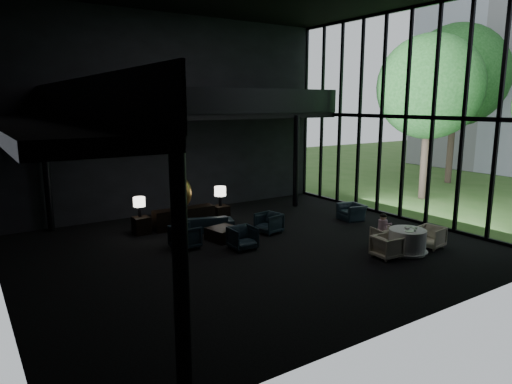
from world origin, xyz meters
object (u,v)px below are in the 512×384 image
side_table_left (141,225)px  side_table_right (221,213)px  dining_chair_east (430,236)px  dining_chair_west (387,246)px  console (184,218)px  lounge_armchair_west (185,235)px  dining_chair_north (384,237)px  lounge_armchair_east (269,222)px  window_armchair (352,210)px  table_lamp_left (139,203)px  dining_table (407,243)px  sofa (206,221)px  lounge_armchair_south (243,237)px  child (383,223)px  bronze_urn (182,192)px  table_lamp_right (220,192)px  coffee_table (224,234)px

side_table_left → side_table_right: bearing=0.4°
dining_chair_east → dining_chair_west: size_ratio=1.04×
console → lounge_armchair_west: bearing=-113.9°
dining_chair_north → dining_chair_east: (1.13, -0.88, 0.06)m
lounge_armchair_east → window_armchair: 3.81m
console → side_table_right: console is taller
table_lamp_left → dining_chair_west: table_lamp_left is taller
dining_chair_west → dining_table: bearing=-89.3°
side_table_right → dining_chair_west: bearing=-72.9°
sofa → lounge_armchair_west: bearing=61.3°
console → lounge_armchair_south: lounge_armchair_south is taller
side_table_left → child: size_ratio=0.98×
bronze_urn → table_lamp_right: bronze_urn is taller
side_table_right → dining_chair_east: 7.67m
dining_chair_east → child: size_ratio=1.20×
console → side_table_right: size_ratio=3.84×
console → lounge_armchair_south: size_ratio=2.84×
side_table_right → window_armchair: bearing=-31.3°
side_table_right → lounge_armchair_east: bearing=-76.4°
table_lamp_right → dining_chair_north: bearing=-64.0°
bronze_urn → dining_table: bearing=-55.8°
table_lamp_right → dining_chair_west: (2.00, -6.53, -0.78)m
table_lamp_left → side_table_right: table_lamp_left is taller
side_table_right → lounge_armchair_west: (-2.61, -2.38, 0.14)m
bronze_urn → side_table_left: size_ratio=2.20×
lounge_armchair_south → dining_chair_west: size_ratio=1.14×
side_table_left → dining_table: bearing=-47.1°
side_table_right → coffee_table: bearing=-117.0°
side_table_left → console: bearing=-3.0°
lounge_armchair_east → coffee_table: 1.75m
sofa → lounge_armchair_south: bearing=107.4°
dining_table → sofa: bearing=125.6°
table_lamp_left → dining_table: 9.01m
table_lamp_left → window_armchair: size_ratio=0.81×
dining_chair_east → table_lamp_left: bearing=-140.9°
table_lamp_left → side_table_right: bearing=-1.6°
bronze_urn → coffee_table: 2.56m
table_lamp_left → lounge_armchair_south: size_ratio=0.84×
bronze_urn → table_lamp_right: 1.61m
dining_chair_east → dining_chair_west: 1.93m
side_table_left → dining_chair_east: bearing=-42.6°
lounge_armchair_west → coffee_table: (1.47, 0.14, -0.24)m
dining_chair_east → console: bearing=-147.3°
table_lamp_right → dining_table: bearing=-66.5°
coffee_table → side_table_right: bearing=63.0°
bronze_urn → coffee_table: bronze_urn is taller
table_lamp_right → sofa: 1.71m
dining_chair_east → table_lamp_right: bearing=-157.1°
bronze_urn → lounge_armchair_east: bearing=-48.2°
side_table_right → dining_chair_north: bearing=-63.8°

